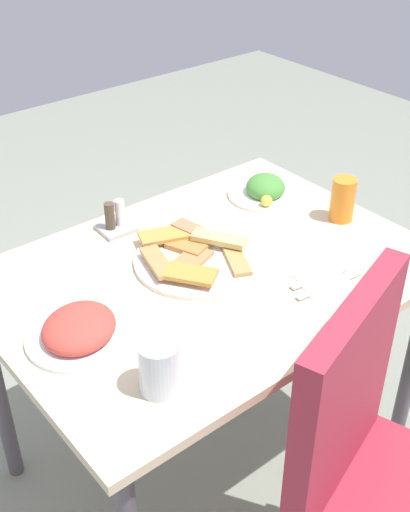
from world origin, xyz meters
TOP-DOWN VIEW (x-y plane):
  - ground_plane at (0.00, 0.00)m, footprint 6.00×6.00m
  - dining_table at (0.00, 0.00)m, footprint 1.07×0.77m
  - dining_chair at (0.03, 0.59)m, footprint 0.53×0.53m
  - pide_platter at (0.00, -0.05)m, footprint 0.33×0.34m
  - salad_plate_greens at (0.38, 0.03)m, footprint 0.23×0.23m
  - salad_plate_rice at (-0.37, -0.19)m, footprint 0.22×0.22m
  - soda_can at (-0.44, 0.04)m, footprint 0.07×0.07m
  - drinking_glass at (0.33, 0.26)m, footprint 0.08×0.08m
  - paper_napkin at (-0.18, 0.22)m, footprint 0.15×0.15m
  - fork at (-0.18, 0.20)m, footprint 0.16×0.04m
  - spoon at (-0.18, 0.24)m, footprint 0.20×0.04m
  - condiment_caddy at (0.08, -0.30)m, footprint 0.09×0.09m

SIDE VIEW (x-z plane):
  - ground_plane at x=0.00m, z-range 0.00..0.00m
  - dining_chair at x=0.03m, z-range 0.06..0.98m
  - dining_table at x=0.00m, z-range 0.27..0.97m
  - paper_napkin at x=-0.18m, z-range 0.70..0.71m
  - fork at x=-0.18m, z-range 0.71..0.71m
  - spoon at x=-0.18m, z-range 0.71..0.71m
  - pide_platter at x=0.00m, z-range 0.69..0.74m
  - salad_plate_rice at x=-0.37m, z-range 0.69..0.76m
  - salad_plate_greens at x=0.38m, z-range 0.69..0.76m
  - condiment_caddy at x=0.08m, z-range 0.69..0.77m
  - drinking_glass at x=0.33m, z-range 0.70..0.82m
  - soda_can at x=-0.44m, z-range 0.70..0.83m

